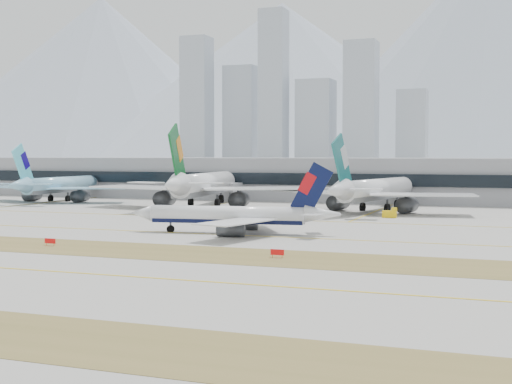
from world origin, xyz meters
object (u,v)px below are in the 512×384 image
at_px(widebody_korean, 58,186).
at_px(terminal, 347,179).
at_px(widebody_eva, 203,186).
at_px(widebody_cathay, 373,191).
at_px(taxiing_airliner, 235,216).

height_order(widebody_korean, terminal, widebody_korean).
height_order(widebody_eva, widebody_cathay, widebody_eva).
distance_m(widebody_eva, terminal, 62.24).
height_order(taxiing_airliner, widebody_cathay, widebody_cathay).
height_order(taxiing_airliner, widebody_eva, widebody_eva).
bearing_deg(widebody_cathay, terminal, 32.27).
xyz_separation_m(taxiing_airliner, widebody_eva, (-36.33, 64.16, 3.06)).
xyz_separation_m(widebody_cathay, terminal, (-19.23, 50.86, 1.65)).
relative_size(widebody_eva, widebody_cathay, 1.15).
bearing_deg(terminal, taxiing_airliner, -88.43).
height_order(widebody_cathay, terminal, widebody_cathay).
relative_size(taxiing_airliner, widebody_eva, 0.64).
bearing_deg(taxiing_airliner, widebody_korean, -45.53).
relative_size(widebody_eva, terminal, 0.25).
distance_m(widebody_cathay, terminal, 54.40).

